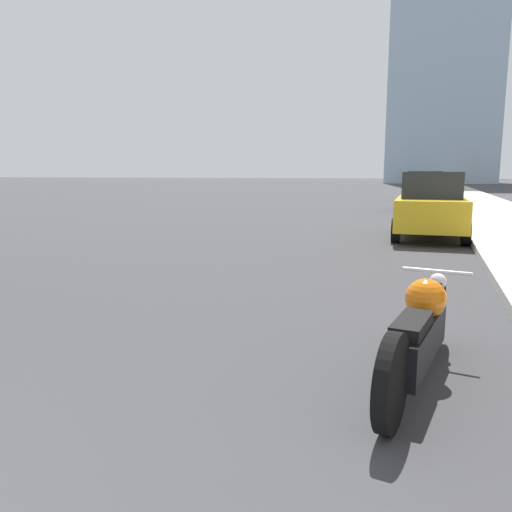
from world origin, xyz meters
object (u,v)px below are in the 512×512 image
parked_car_yellow (431,206)px  parked_car_black (425,187)px  parked_car_white (427,183)px  parked_car_silver (430,182)px  motorcycle (419,333)px  parked_car_blue (423,192)px

parked_car_yellow → parked_car_black: bearing=90.1°
parked_car_black → parked_car_white: size_ratio=1.02×
parked_car_silver → motorcycle: bearing=-86.2°
parked_car_blue → parked_car_white: parked_car_blue is taller
parked_car_black → parked_car_silver: 23.03m
parked_car_blue → parked_car_black: parked_car_blue is taller
parked_car_yellow → parked_car_blue: bearing=91.0°
parked_car_yellow → parked_car_blue: size_ratio=0.95×
parked_car_yellow → parked_car_white: bearing=89.7°
parked_car_blue → parked_car_black: (-0.01, 10.24, -0.04)m
motorcycle → parked_car_yellow: size_ratio=0.63×
motorcycle → parked_car_yellow: parked_car_yellow is taller
parked_car_black → motorcycle: bearing=-91.0°
motorcycle → parked_car_silver: (-0.01, 53.23, 0.42)m
parked_car_white → parked_car_silver: 10.42m
parked_car_yellow → parked_car_blue: 10.15m
parked_car_yellow → parked_car_white: 33.00m
motorcycle → parked_car_blue: (-0.27, 19.96, 0.48)m
motorcycle → parked_car_white: (-0.25, 42.81, 0.45)m
parked_car_yellow → parked_car_silver: 43.42m
parked_car_yellow → parked_car_white: parked_car_yellow is taller
parked_car_yellow → parked_car_blue: parked_car_blue is taller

